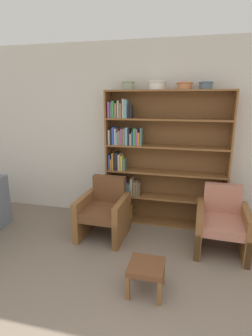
{
  "coord_description": "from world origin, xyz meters",
  "views": [
    {
      "loc": [
        0.26,
        -1.2,
        1.92
      ],
      "look_at": [
        -0.61,
        2.34,
        0.95
      ],
      "focal_mm": 28.0,
      "sensor_mm": 36.0,
      "label": 1
    }
  ],
  "objects_px": {
    "bowl_sage": "(128,85)",
    "armchair_leather": "(104,211)",
    "armchair_cushioned": "(222,223)",
    "footstool": "(146,269)",
    "bookshelf": "(154,160)",
    "bowl_olive": "(185,85)",
    "bowl_slate": "(157,85)",
    "bowl_stoneware": "(206,85)"
  },
  "relations": [
    {
      "from": "bowl_sage",
      "to": "armchair_leather",
      "type": "distance_m",
      "value": 1.84
    },
    {
      "from": "armchair_leather",
      "to": "armchair_cushioned",
      "type": "relative_size",
      "value": 1.0
    },
    {
      "from": "footstool",
      "to": "bowl_sage",
      "type": "bearing_deg",
      "value": 109.57
    },
    {
      "from": "armchair_cushioned",
      "to": "footstool",
      "type": "xyz_separation_m",
      "value": [
        -0.82,
        -1.02,
        -0.11
      ]
    },
    {
      "from": "bookshelf",
      "to": "footstool",
      "type": "xyz_separation_m",
      "value": [
        0.16,
        -1.6,
        -0.76
      ]
    },
    {
      "from": "bowl_olive",
      "to": "footstool",
      "type": "bearing_deg",
      "value": -98.47
    },
    {
      "from": "bowl_slate",
      "to": "bowl_olive",
      "type": "height_order",
      "value": "bowl_slate"
    },
    {
      "from": "bowl_sage",
      "to": "bowl_slate",
      "type": "bearing_deg",
      "value": 0.0
    },
    {
      "from": "bowl_olive",
      "to": "bowl_stoneware",
      "type": "bearing_deg",
      "value": 0.0
    },
    {
      "from": "bowl_stoneware",
      "to": "armchair_cushioned",
      "type": "xyz_separation_m",
      "value": [
        0.3,
        -0.57,
        -1.73
      ]
    },
    {
      "from": "bowl_stoneware",
      "to": "footstool",
      "type": "height_order",
      "value": "bowl_stoneware"
    },
    {
      "from": "bowl_slate",
      "to": "footstool",
      "type": "bearing_deg",
      "value": -84.56
    },
    {
      "from": "armchair_leather",
      "to": "footstool",
      "type": "distance_m",
      "value": 1.28
    },
    {
      "from": "bowl_sage",
      "to": "footstool",
      "type": "distance_m",
      "value": 2.5
    },
    {
      "from": "armchair_leather",
      "to": "armchair_cushioned",
      "type": "height_order",
      "value": "same"
    },
    {
      "from": "bowl_stoneware",
      "to": "bowl_olive",
      "type": "bearing_deg",
      "value": 180.0
    },
    {
      "from": "bookshelf",
      "to": "bowl_olive",
      "type": "xyz_separation_m",
      "value": [
        0.4,
        -0.02,
        1.08
      ]
    },
    {
      "from": "bowl_sage",
      "to": "armchair_cushioned",
      "type": "relative_size",
      "value": 0.23
    },
    {
      "from": "bookshelf",
      "to": "bowl_stoneware",
      "type": "xyz_separation_m",
      "value": [
        0.68,
        -0.02,
        1.08
      ]
    },
    {
      "from": "bowl_olive",
      "to": "footstool",
      "type": "distance_m",
      "value": 2.44
    },
    {
      "from": "bookshelf",
      "to": "armchair_cushioned",
      "type": "bearing_deg",
      "value": -31.03
    },
    {
      "from": "bowl_olive",
      "to": "bowl_sage",
      "type": "bearing_deg",
      "value": 180.0
    },
    {
      "from": "bowl_sage",
      "to": "footstool",
      "type": "bearing_deg",
      "value": -70.43
    },
    {
      "from": "armchair_cushioned",
      "to": "armchair_leather",
      "type": "bearing_deg",
      "value": 2.47
    },
    {
      "from": "bowl_olive",
      "to": "footstool",
      "type": "height_order",
      "value": "bowl_olive"
    },
    {
      "from": "bowl_slate",
      "to": "armchair_cushioned",
      "type": "distance_m",
      "value": 2.07
    },
    {
      "from": "armchair_cushioned",
      "to": "bowl_stoneware",
      "type": "bearing_deg",
      "value": -59.85
    },
    {
      "from": "bowl_olive",
      "to": "armchair_cushioned",
      "type": "bearing_deg",
      "value": -44.61
    },
    {
      "from": "bookshelf",
      "to": "armchair_cushioned",
      "type": "xyz_separation_m",
      "value": [
        0.98,
        -0.59,
        -0.65
      ]
    },
    {
      "from": "bowl_slate",
      "to": "armchair_leather",
      "type": "relative_size",
      "value": 0.31
    },
    {
      "from": "bookshelf",
      "to": "bowl_slate",
      "type": "height_order",
      "value": "bowl_slate"
    },
    {
      "from": "bowl_sage",
      "to": "footstool",
      "type": "xyz_separation_m",
      "value": [
        0.56,
        -1.59,
        -1.85
      ]
    },
    {
      "from": "bookshelf",
      "to": "bowl_slate",
      "type": "distance_m",
      "value": 1.09
    },
    {
      "from": "armchair_leather",
      "to": "bowl_stoneware",
      "type": "bearing_deg",
      "value": -154.24
    },
    {
      "from": "armchair_cushioned",
      "to": "footstool",
      "type": "distance_m",
      "value": 1.31
    },
    {
      "from": "armchair_leather",
      "to": "armchair_cushioned",
      "type": "distance_m",
      "value": 1.59
    },
    {
      "from": "bookshelf",
      "to": "footstool",
      "type": "distance_m",
      "value": 1.78
    },
    {
      "from": "bowl_sage",
      "to": "bowl_olive",
      "type": "xyz_separation_m",
      "value": [
        0.8,
        0.0,
        -0.01
      ]
    },
    {
      "from": "bowl_stoneware",
      "to": "armchair_cushioned",
      "type": "relative_size",
      "value": 0.24
    },
    {
      "from": "bowl_sage",
      "to": "bookshelf",
      "type": "bearing_deg",
      "value": 2.22
    },
    {
      "from": "bowl_slate",
      "to": "armchair_cushioned",
      "type": "bearing_deg",
      "value": -30.58
    },
    {
      "from": "bowl_slate",
      "to": "bowl_stoneware",
      "type": "height_order",
      "value": "bowl_slate"
    }
  ]
}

